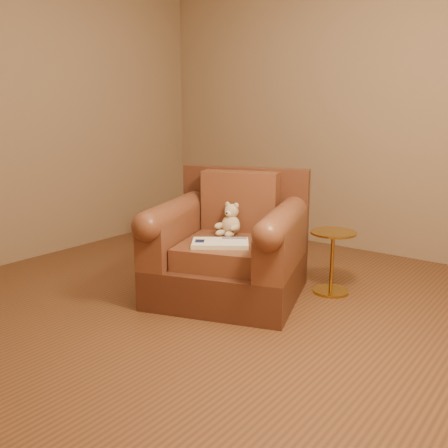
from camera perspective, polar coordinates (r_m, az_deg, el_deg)
The scene contains 6 objects.
floor at distance 3.69m, azimuth -2.07°, elevation -8.80°, with size 4.00×4.00×0.00m, color brown.
room at distance 3.44m, azimuth -2.31°, elevation 18.77°, with size 4.02×4.02×2.71m.
armchair at distance 3.71m, azimuth 0.70°, elevation -2.81°, with size 1.28×1.25×0.92m.
teddy_bear at distance 3.76m, azimuth 0.69°, elevation 0.18°, with size 0.18×0.21×0.25m.
guidebook at distance 3.48m, azimuth -0.44°, elevation -2.21°, with size 0.46×0.42×0.03m.
side_table at distance 3.86m, azimuth 12.24°, elevation -4.05°, with size 0.34×0.34×0.48m.
Camera 1 is at (2.17, -2.64, 1.37)m, focal length 40.00 mm.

